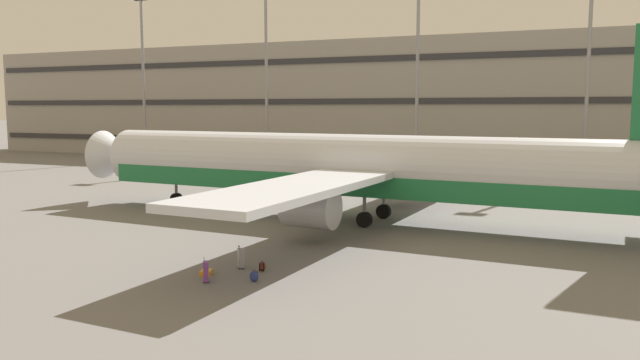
# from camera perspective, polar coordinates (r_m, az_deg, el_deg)

# --- Properties ---
(ground_plane) EXTENTS (600.00, 600.00, 0.00)m
(ground_plane) POSITION_cam_1_polar(r_m,az_deg,el_deg) (36.01, 8.11, -4.32)
(ground_plane) COLOR slate
(terminal_structure) EXTENTS (153.27, 15.16, 15.30)m
(terminal_structure) POSITION_cam_1_polar(r_m,az_deg,el_deg) (80.94, 16.63, 6.93)
(terminal_structure) COLOR gray
(terminal_structure) RESTS_ON ground_plane
(airliner) EXTENTS (41.32, 33.45, 10.81)m
(airliner) POSITION_cam_1_polar(r_m,az_deg,el_deg) (37.10, 3.62, 1.04)
(airliner) COLOR silver
(airliner) RESTS_ON ground_plane
(light_mast_far_left) EXTENTS (1.80, 0.50, 21.16)m
(light_mast_far_left) POSITION_cam_1_polar(r_m,az_deg,el_deg) (84.55, -15.93, 10.05)
(light_mast_far_left) COLOR gray
(light_mast_far_left) RESTS_ON ground_plane
(light_mast_left) EXTENTS (1.80, 0.50, 21.61)m
(light_mast_left) POSITION_cam_1_polar(r_m,az_deg,el_deg) (74.76, -4.95, 10.94)
(light_mast_left) COLOR gray
(light_mast_left) RESTS_ON ground_plane
(light_mast_center_left) EXTENTS (1.80, 0.50, 22.59)m
(light_mast_center_left) POSITION_cam_1_polar(r_m,az_deg,el_deg) (68.31, 8.95, 11.73)
(light_mast_center_left) COLOR gray
(light_mast_center_left) RESTS_ON ground_plane
(light_mast_center_right) EXTENTS (1.80, 0.50, 23.60)m
(light_mast_center_right) POSITION_cam_1_polar(r_m,az_deg,el_deg) (66.34, 23.49, 11.88)
(light_mast_center_right) COLOR gray
(light_mast_center_right) RESTS_ON ground_plane
(suitcase_orange) EXTENTS (0.61, 0.74, 0.20)m
(suitcase_orange) POSITION_cam_1_polar(r_m,az_deg,el_deg) (26.07, -10.38, -8.34)
(suitcase_orange) COLOR orange
(suitcase_orange) RESTS_ON ground_plane
(suitcase_navy) EXTENTS (0.44, 0.45, 0.97)m
(suitcase_navy) POSITION_cam_1_polar(r_m,az_deg,el_deg) (26.82, -7.28, -7.11)
(suitcase_navy) COLOR gray
(suitcase_navy) RESTS_ON ground_plane
(suitcase_laid_flat) EXTENTS (0.37, 0.42, 0.98)m
(suitcase_laid_flat) POSITION_cam_1_polar(r_m,az_deg,el_deg) (24.93, -10.42, -8.24)
(suitcase_laid_flat) COLOR #72388C
(suitcase_laid_flat) RESTS_ON ground_plane
(backpack_teal) EXTENTS (0.39, 0.29, 0.48)m
(backpack_teal) POSITION_cam_1_polar(r_m,az_deg,el_deg) (24.77, -6.07, -8.81)
(backpack_teal) COLOR navy
(backpack_teal) RESTS_ON ground_plane
(backpack_black) EXTENTS (0.34, 0.33, 0.46)m
(backpack_black) POSITION_cam_1_polar(r_m,az_deg,el_deg) (26.29, -5.30, -7.92)
(backpack_black) COLOR #592619
(backpack_black) RESTS_ON ground_plane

